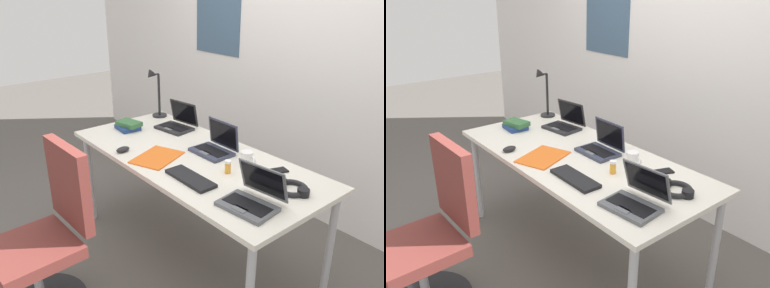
# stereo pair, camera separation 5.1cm
# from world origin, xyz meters

# --- Properties ---
(ground_plane) EXTENTS (12.00, 12.00, 0.00)m
(ground_plane) POSITION_xyz_m (0.00, 0.00, 0.00)
(ground_plane) COLOR #56514C
(wall_back) EXTENTS (6.00, 0.13, 2.60)m
(wall_back) POSITION_xyz_m (-0.00, 1.10, 1.30)
(wall_back) COLOR silver
(wall_back) RESTS_ON ground_plane
(desk) EXTENTS (1.80, 0.80, 0.74)m
(desk) POSITION_xyz_m (0.00, 0.00, 0.68)
(desk) COLOR silver
(desk) RESTS_ON ground_plane
(desk_lamp) EXTENTS (0.12, 0.18, 0.40)m
(desk_lamp) POSITION_xyz_m (-0.80, 0.28, 0.94)
(desk_lamp) COLOR black
(desk_lamp) RESTS_ON desk
(laptop_center) EXTENTS (0.27, 0.21, 0.20)m
(laptop_center) POSITION_xyz_m (0.05, 0.15, 0.78)
(laptop_center) COLOR #33384C
(laptop_center) RESTS_ON desk
(laptop_front_left) EXTENTS (0.29, 0.25, 0.20)m
(laptop_front_left) POSITION_xyz_m (-0.47, 0.24, 0.78)
(laptop_front_left) COLOR #232326
(laptop_front_left) RESTS_ON desk
(laptop_back_right) EXTENTS (0.30, 0.28, 0.20)m
(laptop_back_right) POSITION_xyz_m (0.66, -0.16, 0.78)
(laptop_back_right) COLOR #515459
(laptop_back_right) RESTS_ON desk
(external_keyboard) EXTENTS (0.33, 0.13, 0.02)m
(external_keyboard) POSITION_xyz_m (0.26, -0.22, 0.75)
(external_keyboard) COLOR black
(external_keyboard) RESTS_ON desk
(computer_mouse) EXTENTS (0.06, 0.10, 0.03)m
(computer_mouse) POSITION_xyz_m (-0.34, -0.31, 0.76)
(computer_mouse) COLOR black
(computer_mouse) RESTS_ON desk
(cell_phone) EXTENTS (0.11, 0.15, 0.01)m
(cell_phone) POSITION_xyz_m (0.50, 0.23, 0.74)
(cell_phone) COLOR black
(cell_phone) RESTS_ON desk
(headphones) EXTENTS (0.21, 0.18, 0.04)m
(headphones) POSITION_xyz_m (0.69, 0.11, 0.76)
(headphones) COLOR black
(headphones) RESTS_ON desk
(pill_bottle) EXTENTS (0.04, 0.04, 0.08)m
(pill_bottle) POSITION_xyz_m (0.33, -0.00, 0.78)
(pill_bottle) COLOR gold
(pill_bottle) RESTS_ON desk
(book_stack) EXTENTS (0.20, 0.16, 0.06)m
(book_stack) POSITION_xyz_m (-0.69, -0.06, 0.77)
(book_stack) COLOR navy
(book_stack) RESTS_ON desk
(paper_folder_far_corner) EXTENTS (0.33, 0.37, 0.01)m
(paper_folder_far_corner) POSITION_xyz_m (-0.11, -0.19, 0.74)
(paper_folder_far_corner) COLOR orange
(paper_folder_far_corner) RESTS_ON desk
(coffee_mug) EXTENTS (0.11, 0.08, 0.09)m
(coffee_mug) POSITION_xyz_m (0.32, 0.17, 0.78)
(coffee_mug) COLOR white
(coffee_mug) RESTS_ON desk
(office_chair) EXTENTS (0.52, 0.55, 0.97)m
(office_chair) POSITION_xyz_m (-0.14, -0.94, 0.40)
(office_chair) COLOR black
(office_chair) RESTS_ON ground_plane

